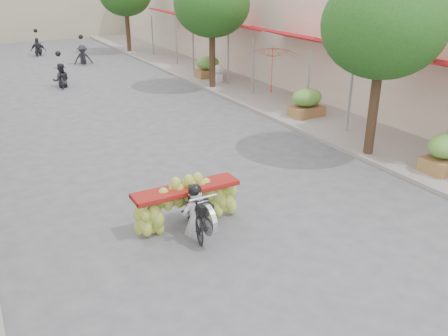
% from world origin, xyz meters
% --- Properties ---
extents(ground, '(120.00, 120.00, 0.00)m').
position_xyz_m(ground, '(0.00, 0.00, 0.00)').
color(ground, '#55555A').
rests_on(ground, ground).
extents(sidewalk_right, '(4.00, 60.00, 0.12)m').
position_xyz_m(sidewalk_right, '(7.00, 15.00, 0.06)').
color(sidewalk_right, gray).
rests_on(sidewalk_right, ground).
extents(shophouse_row_right, '(9.77, 40.00, 6.00)m').
position_xyz_m(shophouse_row_right, '(11.99, 14.00, 3.00)').
color(shophouse_row_right, beige).
rests_on(shophouse_row_right, ground).
extents(street_tree_near, '(3.40, 3.40, 5.25)m').
position_xyz_m(street_tree_near, '(5.40, 4.00, 3.78)').
color(street_tree_near, '#3A2719').
rests_on(street_tree_near, ground).
extents(street_tree_mid, '(3.40, 3.40, 5.25)m').
position_xyz_m(street_tree_mid, '(5.40, 14.00, 3.78)').
color(street_tree_mid, '#3A2719').
rests_on(street_tree_mid, ground).
extents(produce_crate_near, '(1.20, 0.88, 1.16)m').
position_xyz_m(produce_crate_near, '(6.20, 2.00, 0.71)').
color(produce_crate_near, brown).
rests_on(produce_crate_near, ground).
extents(produce_crate_mid, '(1.20, 0.88, 1.16)m').
position_xyz_m(produce_crate_mid, '(6.20, 8.00, 0.71)').
color(produce_crate_mid, brown).
rests_on(produce_crate_mid, ground).
extents(produce_crate_far, '(1.20, 0.88, 1.16)m').
position_xyz_m(produce_crate_far, '(6.20, 16.00, 0.71)').
color(produce_crate_far, brown).
rests_on(produce_crate_far, ground).
extents(banana_motorbike, '(2.34, 1.87, 1.93)m').
position_xyz_m(banana_motorbike, '(-1.11, 2.65, 0.66)').
color(banana_motorbike, black).
rests_on(banana_motorbike, ground).
extents(market_umbrella, '(2.31, 2.31, 1.82)m').
position_xyz_m(market_umbrella, '(5.79, 9.70, 2.51)').
color(market_umbrella, red).
rests_on(market_umbrella, ground).
extents(pedestrian, '(0.92, 0.90, 1.64)m').
position_xyz_m(pedestrian, '(6.20, 14.81, 0.94)').
color(pedestrian, silver).
rests_on(pedestrian, ground).
extents(bg_motorbike_a, '(0.86, 1.62, 1.95)m').
position_xyz_m(bg_motorbike_a, '(-0.71, 17.86, 0.75)').
color(bg_motorbike_a, black).
rests_on(bg_motorbike_a, ground).
extents(bg_motorbike_b, '(1.14, 1.64, 1.95)m').
position_xyz_m(bg_motorbike_b, '(1.67, 23.37, 0.86)').
color(bg_motorbike_b, black).
rests_on(bg_motorbike_b, ground).
extents(bg_motorbike_c, '(1.10, 1.55, 1.95)m').
position_xyz_m(bg_motorbike_c, '(-0.14, 27.85, 0.83)').
color(bg_motorbike_c, black).
rests_on(bg_motorbike_c, ground).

